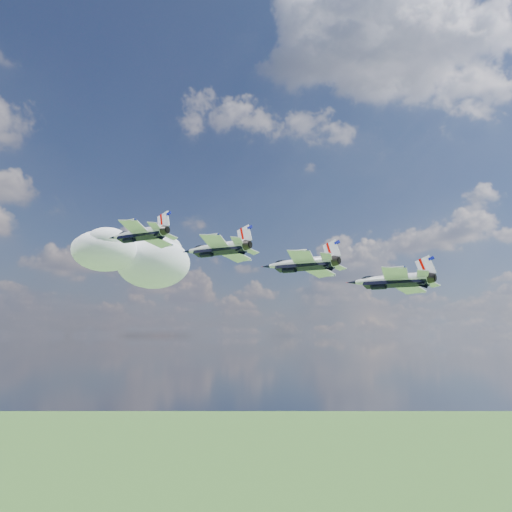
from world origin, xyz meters
TOP-DOWN VIEW (x-y plane):
  - cloud_far at (56.76, 223.99)m, footprint 59.82×47.00m
  - jet_0 at (-33.56, 18.47)m, footprint 13.24×15.47m
  - jet_1 at (-25.44, 9.04)m, footprint 13.24×15.47m
  - jet_2 at (-17.32, -0.39)m, footprint 13.24×15.47m
  - jet_3 at (-9.21, -9.83)m, footprint 13.24×15.47m

SIDE VIEW (x-z plane):
  - jet_3 at x=-9.21m, z-range 135.23..141.76m
  - jet_2 at x=-17.32m, z-range 137.84..144.38m
  - jet_1 at x=-25.44m, z-range 140.46..146.99m
  - jet_0 at x=-33.56m, z-range 143.08..149.61m
  - cloud_far at x=56.76m, z-range 162.81..186.31m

